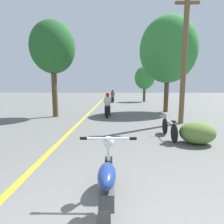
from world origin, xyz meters
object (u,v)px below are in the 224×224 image
at_px(roadside_tree_right_near, 168,50).
at_px(motorcycle_rider_lead, 107,107).
at_px(utility_pole, 184,57).
at_px(motorcycle_foreground, 107,189).
at_px(roadside_tree_right_far, 145,78).
at_px(bicycle_parked, 169,129).
at_px(roadside_tree_left, 53,48).
at_px(motorcycle_rider_far, 113,98).

bearing_deg(roadside_tree_right_near, motorcycle_rider_lead, -155.24).
bearing_deg(utility_pole, motorcycle_foreground, -117.90).
bearing_deg(utility_pole, motorcycle_rider_lead, 148.54).
height_order(roadside_tree_right_far, bicycle_parked, roadside_tree_right_far).
xyz_separation_m(motorcycle_foreground, bicycle_parked, (2.01, 3.82, -0.08)).
xyz_separation_m(roadside_tree_right_near, roadside_tree_left, (-7.36, -2.25, -0.33)).
distance_m(roadside_tree_right_near, motorcycle_rider_lead, 5.99).
relative_size(motorcycle_foreground, motorcycle_rider_far, 0.91).
distance_m(roadside_tree_right_far, motorcycle_rider_lead, 12.30).
relative_size(utility_pole, bicycle_parked, 3.71).
relative_size(motorcycle_rider_lead, motorcycle_rider_far, 0.96).
height_order(roadside_tree_right_far, motorcycle_foreground, roadside_tree_right_far).
bearing_deg(motorcycle_rider_lead, motorcycle_rider_far, 88.91).
bearing_deg(roadside_tree_right_near, roadside_tree_left, -162.96).
height_order(motorcycle_rider_far, bicycle_parked, motorcycle_rider_far).
relative_size(roadside_tree_left, motorcycle_rider_far, 2.58).
xyz_separation_m(roadside_tree_right_far, motorcycle_rider_lead, (-4.17, -11.31, -2.42)).
bearing_deg(bicycle_parked, roadside_tree_right_near, 74.87).
relative_size(utility_pole, motorcycle_foreground, 3.14).
relative_size(motorcycle_foreground, bicycle_parked, 1.18).
distance_m(roadside_tree_right_near, motorcycle_foreground, 11.95).
xyz_separation_m(motorcycle_rider_lead, bicycle_parked, (2.36, -4.84, -0.21)).
distance_m(utility_pole, motorcycle_rider_far, 13.28).
relative_size(roadside_tree_right_far, motorcycle_rider_far, 2.05).
relative_size(roadside_tree_right_near, roadside_tree_left, 1.20).
height_order(roadside_tree_left, motorcycle_rider_lead, roadside_tree_left).
bearing_deg(motorcycle_foreground, roadside_tree_right_far, 79.16).
relative_size(roadside_tree_right_near, motorcycle_foreground, 3.40).
bearing_deg(bicycle_parked, utility_pole, 61.87).
height_order(roadside_tree_right_near, roadside_tree_left, roadside_tree_right_near).
xyz_separation_m(utility_pole, motorcycle_rider_lead, (-3.73, 2.28, -2.63)).
relative_size(roadside_tree_left, motorcycle_rider_lead, 2.69).
relative_size(utility_pole, roadside_tree_left, 1.11).
distance_m(motorcycle_foreground, motorcycle_rider_lead, 8.67).
xyz_separation_m(motorcycle_foreground, motorcycle_rider_lead, (-0.35, 8.67, 0.13)).
bearing_deg(motorcycle_rider_far, motorcycle_rider_lead, -91.09).
xyz_separation_m(utility_pole, motorcycle_foreground, (-3.38, -6.38, -2.76)).
relative_size(roadside_tree_right_near, bicycle_parked, 4.01).
bearing_deg(roadside_tree_left, motorcycle_rider_lead, 5.81).
bearing_deg(motorcycle_foreground, motorcycle_rider_lead, 92.30).
height_order(utility_pole, motorcycle_foreground, utility_pole).
distance_m(roadside_tree_right_far, roadside_tree_left, 13.79).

